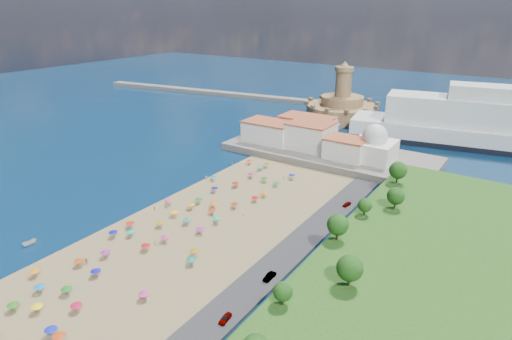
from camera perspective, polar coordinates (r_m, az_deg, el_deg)
The scene contains 11 objects.
ground at distance 136.13m, azimuth -7.29°, elevation -5.99°, with size 700.00×700.00×0.00m, color #071938.
terrace at distance 188.05m, azimuth 9.67°, elevation 2.21°, with size 90.00×36.00×3.00m, color #59544C.
jetty at distance 227.28m, azimuth 8.29°, elevation 5.55°, with size 18.00×70.00×2.40m, color #59544C.
breakwater at distance 315.12m, azimuth -4.46°, elevation 10.12°, with size 200.00×7.00×2.60m, color #59544C.
waterfront_buildings at distance 191.98m, azimuth 6.32°, elevation 4.79°, with size 57.00×29.00×11.00m.
domed_building at distance 177.30m, azimuth 15.43°, elevation 3.10°, with size 16.00×16.00×15.00m.
fortress at distance 252.63m, azimuth 11.35°, elevation 8.23°, with size 40.00×40.00×32.40m.
beach_parasols at distance 127.74m, azimuth -11.09°, elevation -7.09°, with size 33.14×112.53×2.20m.
beachgoers at distance 141.39m, azimuth -8.57°, elevation -4.47°, with size 30.14×99.08×1.88m.
parked_cars at distance 110.75m, azimuth 4.07°, elevation -11.99°, with size 2.00×68.72×1.34m.
hillside_trees at distance 107.93m, azimuth 12.39°, elevation -8.04°, with size 15.86×111.96×7.52m.
Camera 1 is at (80.70, -90.40, 62.02)m, focal length 30.00 mm.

